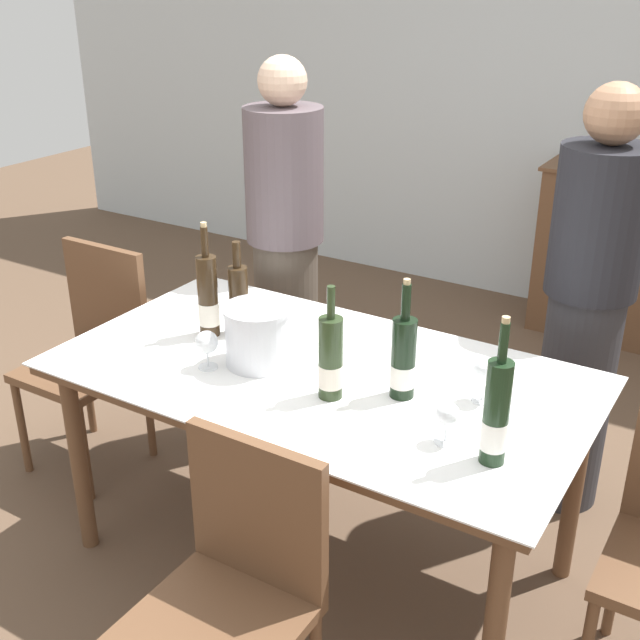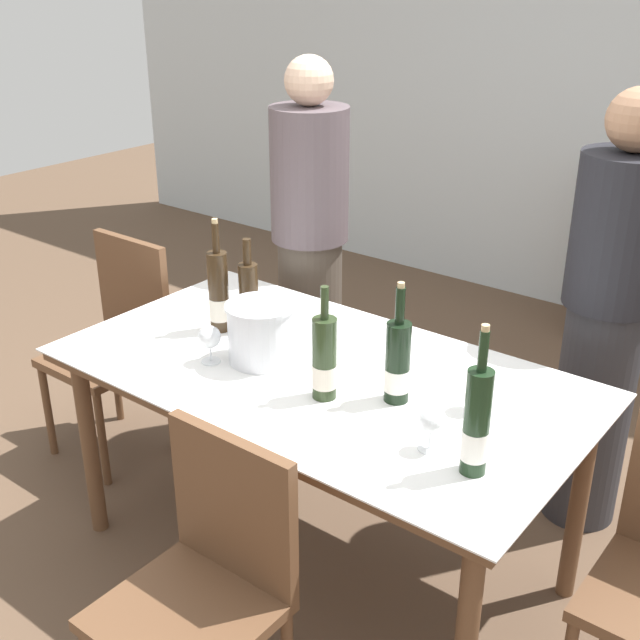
{
  "view_description": "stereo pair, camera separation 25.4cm",
  "coord_description": "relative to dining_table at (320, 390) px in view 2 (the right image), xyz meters",
  "views": [
    {
      "loc": [
        1.21,
        -1.97,
        2.0
      ],
      "look_at": [
        0.0,
        0.0,
        0.96
      ],
      "focal_mm": 45.0,
      "sensor_mm": 36.0,
      "label": 1
    },
    {
      "loc": [
        1.42,
        -1.83,
        2.0
      ],
      "look_at": [
        0.0,
        0.0,
        0.96
      ],
      "focal_mm": 45.0,
      "sensor_mm": 36.0,
      "label": 2
    }
  ],
  "objects": [
    {
      "name": "ground_plane",
      "position": [
        0.0,
        0.0,
        -0.7
      ],
      "size": [
        12.0,
        12.0,
        0.0
      ],
      "primitive_type": "plane",
      "color": "brown"
    },
    {
      "name": "back_wall",
      "position": [
        0.0,
        2.84,
        0.7
      ],
      "size": [
        8.0,
        0.1,
        2.8
      ],
      "color": "silver",
      "rests_on": "ground_plane"
    },
    {
      "name": "dining_table",
      "position": [
        0.0,
        0.0,
        0.0
      ],
      "size": [
        1.74,
        0.96,
        0.78
      ],
      "color": "brown",
      "rests_on": "ground_plane"
    },
    {
      "name": "ice_bucket",
      "position": [
        -0.2,
        -0.06,
        0.18
      ],
      "size": [
        0.23,
        0.23,
        0.2
      ],
      "color": "silver",
      "rests_on": "dining_table"
    },
    {
      "name": "wine_bottle_0",
      "position": [
        -0.48,
        0.03,
        0.21
      ],
      "size": [
        0.07,
        0.07,
        0.42
      ],
      "color": "#332314",
      "rests_on": "dining_table"
    },
    {
      "name": "wine_bottle_1",
      "position": [
        0.66,
        -0.2,
        0.22
      ],
      "size": [
        0.07,
        0.07,
        0.42
      ],
      "color": "black",
      "rests_on": "dining_table"
    },
    {
      "name": "wine_bottle_2",
      "position": [
        0.3,
        -0.01,
        0.2
      ],
      "size": [
        0.08,
        0.08,
        0.38
      ],
      "color": "black",
      "rests_on": "dining_table"
    },
    {
      "name": "wine_bottle_3",
      "position": [
        0.12,
        -0.13,
        0.2
      ],
      "size": [
        0.08,
        0.08,
        0.36
      ],
      "color": "#28381E",
      "rests_on": "dining_table"
    },
    {
      "name": "wine_bottle_4",
      "position": [
        -0.4,
        0.09,
        0.2
      ],
      "size": [
        0.07,
        0.07,
        0.34
      ],
      "color": "#332314",
      "rests_on": "dining_table"
    },
    {
      "name": "wine_glass_0",
      "position": [
        0.52,
        -0.18,
        0.16
      ],
      "size": [
        0.07,
        0.07,
        0.13
      ],
      "color": "white",
      "rests_on": "dining_table"
    },
    {
      "name": "wine_glass_1",
      "position": [
        -0.32,
        -0.18,
        0.16
      ],
      "size": [
        0.08,
        0.08,
        0.13
      ],
      "color": "white",
      "rests_on": "dining_table"
    },
    {
      "name": "wine_glass_2",
      "position": [
        0.52,
        0.09,
        0.18
      ],
      "size": [
        0.08,
        0.08,
        0.15
      ],
      "color": "white",
      "rests_on": "dining_table"
    },
    {
      "name": "chair_near_front",
      "position": [
        0.18,
        -0.71,
        -0.19
      ],
      "size": [
        0.42,
        0.42,
        0.89
      ],
      "color": "brown",
      "rests_on": "ground_plane"
    },
    {
      "name": "chair_left_end",
      "position": [
        -1.16,
        0.09,
        -0.17
      ],
      "size": [
        0.42,
        0.42,
        0.94
      ],
      "color": "brown",
      "rests_on": "ground_plane"
    },
    {
      "name": "person_host",
      "position": [
        -0.63,
        0.73,
        0.13
      ],
      "size": [
        0.33,
        0.33,
        1.66
      ],
      "color": "#51473D",
      "rests_on": "ground_plane"
    },
    {
      "name": "person_guest_left",
      "position": [
        0.63,
        0.84,
        0.12
      ],
      "size": [
        0.33,
        0.33,
        1.64
      ],
      "color": "#2D2D33",
      "rests_on": "ground_plane"
    }
  ]
}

